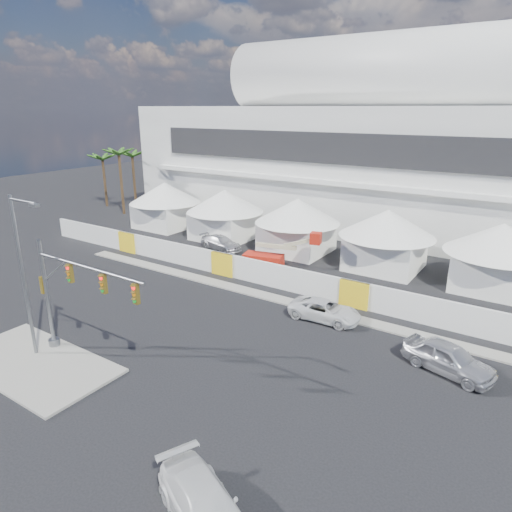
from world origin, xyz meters
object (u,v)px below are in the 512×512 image
Objects in this scene: pickup_curb at (325,310)px; lot_car_c at (221,243)px; boom_lift at (270,257)px; streetlight_median at (24,267)px; sedan_silver at (448,358)px; traffic_mast at (67,295)px; pickup_near at (205,506)px.

lot_car_c reaches higher than pickup_curb.
lot_car_c is at bearing 57.77° from pickup_curb.
boom_lift is at bearing -95.28° from lot_car_c.
streetlight_median is at bearing -111.61° from boom_lift.
pickup_curb is (-8.43, 2.18, -0.17)m from sedan_silver.
sedan_silver is 21.36m from traffic_mast.
boom_lift is at bearing 78.16° from sedan_silver.
pickup_near is at bearing -76.23° from boom_lift.
streetlight_median reaches higher than pickup_curb.
lot_car_c is at bearing 151.57° from boom_lift.
sedan_silver is 23.75m from streetlight_median.
sedan_silver is 0.69× the size of boom_lift.
boom_lift is (-12.43, 24.04, 0.24)m from pickup_near.
traffic_mast is at bearing -154.96° from lot_car_c.
pickup_curb is 0.98× the size of pickup_near.
pickup_near is 0.54× the size of streetlight_median.
pickup_curb is 0.68× the size of boom_lift.
traffic_mast is at bearing -106.85° from boom_lift.
traffic_mast reaches higher than pickup_curb.
lot_car_c is 23.51m from streetlight_median.
boom_lift is (-17.30, 9.24, 0.12)m from sedan_silver.
pickup_near is 32.43m from lot_car_c.
pickup_near is at bearing -12.07° from streetlight_median.
pickup_curb is at bearing 91.74° from sedan_silver.
boom_lift reaches higher than sedan_silver.
boom_lift is at bearing 48.54° from pickup_curb.
streetlight_median is at bearing 136.29° from pickup_curb.
lot_car_c is 7.31m from boom_lift.
streetlight_median is (-1.81, -1.15, 1.66)m from traffic_mast.
lot_car_c is at bearing 81.74° from sedan_silver.
pickup_near reaches higher than lot_car_c.
streetlight_median reaches higher than boom_lift.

